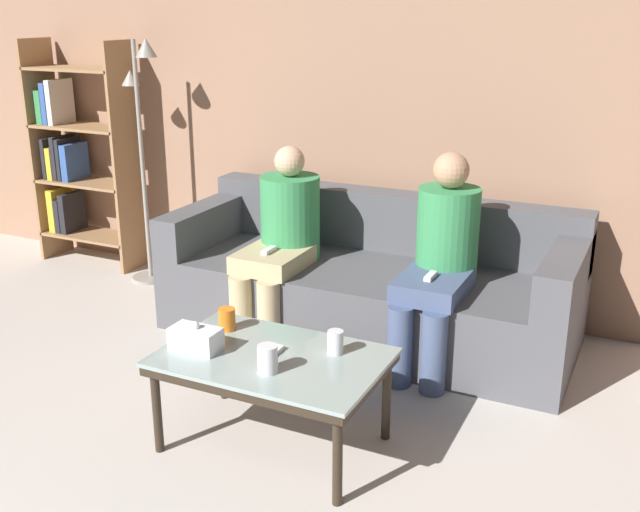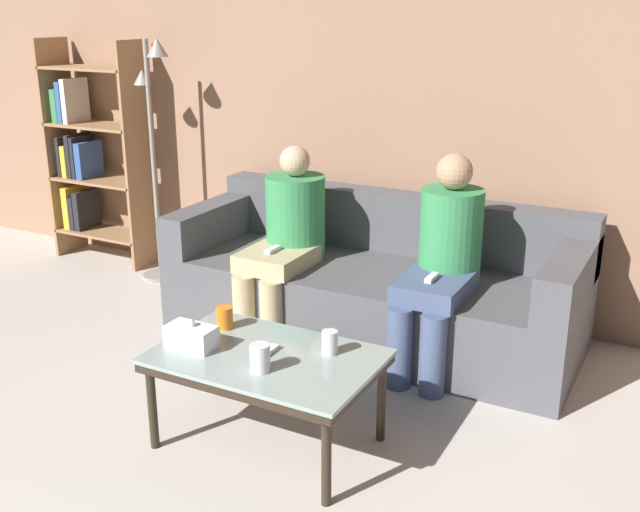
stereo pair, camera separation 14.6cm
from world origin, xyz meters
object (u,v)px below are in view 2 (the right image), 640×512
at_px(coffee_table, 267,364).
at_px(seated_person_mid_left, 443,258).
at_px(cup_far_center, 260,358).
at_px(bookshelf, 90,156).
at_px(cup_near_right, 330,342).
at_px(tissue_box, 191,336).
at_px(cup_near_left, 224,318).
at_px(standing_lamp, 154,136).
at_px(seated_person_left_end, 287,235).
at_px(couch, 375,286).
at_px(game_remote, 267,352).

distance_m(coffee_table, seated_person_mid_left, 1.20).
relative_size(cup_far_center, bookshelf, 0.07).
bearing_deg(cup_near_right, seated_person_mid_left, 80.53).
bearing_deg(tissue_box, cup_far_center, -7.58).
distance_m(cup_near_left, cup_near_right, 0.55).
height_order(cup_near_right, standing_lamp, standing_lamp).
height_order(cup_near_left, cup_near_right, same).
relative_size(coffee_table, seated_person_left_end, 0.87).
relative_size(couch, cup_near_right, 22.52).
height_order(cup_near_left, bookshelf, bookshelf).
distance_m(cup_near_right, standing_lamp, 2.51).
xyz_separation_m(standing_lamp, seated_person_left_end, (1.26, -0.37, -0.42)).
height_order(couch, seated_person_mid_left, seated_person_mid_left).
distance_m(coffee_table, seated_person_left_end, 1.26).
distance_m(standing_lamp, seated_person_mid_left, 2.28).
bearing_deg(tissue_box, couch, 79.95).
bearing_deg(bookshelf, seated_person_mid_left, -9.99).
bearing_deg(cup_far_center, seated_person_left_end, 115.99).
height_order(bookshelf, standing_lamp, standing_lamp).
distance_m(couch, game_remote, 1.33).
relative_size(couch, cup_far_center, 19.96).
bearing_deg(seated_person_mid_left, standing_lamp, 170.22).
distance_m(tissue_box, seated_person_mid_left, 1.41).
bearing_deg(couch, coffee_table, -86.59).
bearing_deg(coffee_table, seated_person_mid_left, 70.28).
xyz_separation_m(coffee_table, seated_person_mid_left, (0.40, 1.11, 0.22)).
height_order(cup_far_center, tissue_box, tissue_box).
bearing_deg(cup_far_center, bookshelf, 145.99).
bearing_deg(cup_near_left, seated_person_left_end, 103.64).
bearing_deg(couch, cup_near_right, -75.16).
height_order(coffee_table, game_remote, game_remote).
bearing_deg(couch, tissue_box, -100.05).
bearing_deg(cup_near_right, bookshelf, 151.93).
bearing_deg(cup_near_right, game_remote, -150.03).
relative_size(cup_near_right, game_remote, 0.70).
bearing_deg(coffee_table, bookshelf, 147.59).
relative_size(bookshelf, seated_person_mid_left, 1.44).
bearing_deg(standing_lamp, seated_person_mid_left, -9.78).
height_order(couch, cup_near_right, couch).
bearing_deg(tissue_box, bookshelf, 142.46).
height_order(cup_near_left, standing_lamp, standing_lamp).
bearing_deg(coffee_table, standing_lamp, 140.60).
bearing_deg(cup_near_left, couch, 78.42).
xyz_separation_m(cup_near_left, standing_lamp, (-1.50, 1.34, 0.53)).
bearing_deg(seated_person_left_end, standing_lamp, 163.46).
relative_size(couch, cup_near_left, 22.61).
bearing_deg(cup_near_right, couch, 104.84).
relative_size(coffee_table, cup_near_left, 9.15).
xyz_separation_m(tissue_box, seated_person_left_end, (-0.23, 1.21, 0.11)).
bearing_deg(seated_person_left_end, couch, 23.07).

